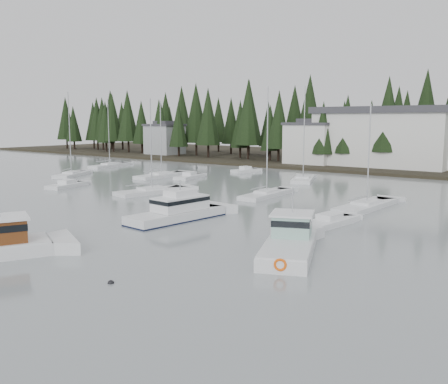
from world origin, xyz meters
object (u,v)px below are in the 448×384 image
object	(u,v)px
sailboat_1	(367,207)
runabout_3	(245,171)
sailboat_6	(110,166)
sailboat_10	(267,196)
runabout_1	(329,224)
sailboat_9	(152,193)
runabout_4	(190,178)
sailboat_7	(72,176)
sailboat_0	(162,177)
harbor_inn	(394,138)
runabout_0	(67,186)
cabin_cruiser_center	(178,213)
lobster_boat_teal	(290,245)
house_west	(311,142)
house_far_west	(165,138)
sailboat_5	(303,180)

from	to	relation	value
sailboat_1	runabout_3	xyz separation A→B (m)	(-30.57, 21.48, 0.08)
sailboat_6	sailboat_10	world-z (taller)	sailboat_6
runabout_1	runabout_3	distance (m)	44.50
sailboat_9	runabout_4	xyz separation A→B (m)	(-6.83, 14.65, 0.07)
sailboat_7	sailboat_10	bearing A→B (deg)	-116.10
sailboat_6	sailboat_9	bearing A→B (deg)	-132.60
sailboat_0	sailboat_7	distance (m)	14.74
harbor_inn	runabout_0	distance (m)	58.01
cabin_cruiser_center	sailboat_7	xyz separation A→B (m)	(-38.01, 15.64, -0.54)
sailboat_9	runabout_0	bearing A→B (deg)	112.38
sailboat_0	runabout_3	bearing A→B (deg)	-25.85
sailboat_6	runabout_3	size ratio (longest dim) A/B	2.50
lobster_boat_teal	runabout_0	bearing A→B (deg)	51.11
cabin_cruiser_center	sailboat_9	xyz separation A→B (m)	(-13.96, 10.31, -0.57)
sailboat_1	runabout_0	bearing A→B (deg)	105.78
lobster_boat_teal	sailboat_10	distance (m)	25.60
house_west	cabin_cruiser_center	world-z (taller)	house_west
cabin_cruiser_center	sailboat_7	distance (m)	41.10
house_west	house_far_west	distance (m)	42.05
harbor_inn	runabout_4	bearing A→B (deg)	-120.51
sailboat_7	runabout_1	bearing A→B (deg)	-128.54
house_west	runabout_1	bearing A→B (deg)	-60.40
sailboat_6	house_west	bearing A→B (deg)	-60.98
cabin_cruiser_center	runabout_1	distance (m)	13.47
cabin_cruiser_center	house_far_west	bearing A→B (deg)	50.35
house_west	runabout_4	xyz separation A→B (m)	(-4.83, -30.39, -4.52)
runabout_1	sailboat_9	bearing A→B (deg)	86.91
lobster_boat_teal	sailboat_5	world-z (taller)	sailboat_5
cabin_cruiser_center	sailboat_6	size ratio (longest dim) A/B	0.75
runabout_0	sailboat_1	bearing A→B (deg)	-91.52
sailboat_7	runabout_4	distance (m)	19.57
sailboat_5	sailboat_7	size ratio (longest dim) A/B	1.04
house_west	runabout_0	world-z (taller)	house_west
runabout_1	sailboat_7	bearing A→B (deg)	85.07
sailboat_7	runabout_1	distance (m)	50.73
house_west	sailboat_7	xyz separation A→B (m)	(-22.04, -39.71, -4.56)
sailboat_0	harbor_inn	bearing A→B (deg)	-37.50
cabin_cruiser_center	sailboat_10	xyz separation A→B (m)	(-1.35, 16.85, -0.56)
runabout_3	runabout_0	bearing A→B (deg)	-179.54
sailboat_7	runabout_3	bearing A→B (deg)	-67.73
sailboat_7	runabout_0	world-z (taller)	sailboat_7
sailboat_6	sailboat_7	size ratio (longest dim) A/B	0.97
house_far_west	sailboat_6	world-z (taller)	sailboat_6
house_west	house_far_west	size ratio (longest dim) A/B	1.13
harbor_inn	lobster_boat_teal	bearing A→B (deg)	-76.68
house_west	sailboat_1	size ratio (longest dim) A/B	0.86
cabin_cruiser_center	runabout_0	size ratio (longest dim) A/B	1.49
sailboat_10	sailboat_6	bearing A→B (deg)	69.56
lobster_boat_teal	runabout_3	world-z (taller)	lobster_boat_teal
house_west	sailboat_0	size ratio (longest dim) A/B	0.77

